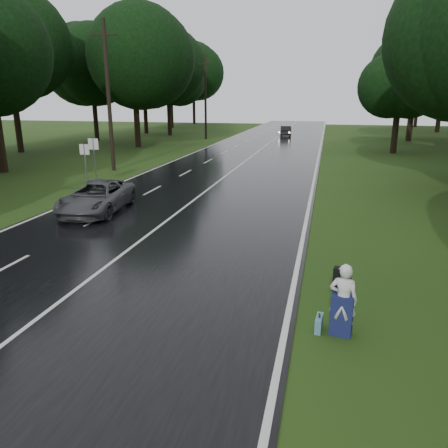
# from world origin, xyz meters

# --- Properties ---
(ground) EXTENTS (160.00, 160.00, 0.00)m
(ground) POSITION_xyz_m (0.00, 0.00, 0.00)
(ground) COLOR #264213
(ground) RESTS_ON ground
(road) EXTENTS (12.00, 140.00, 0.04)m
(road) POSITION_xyz_m (0.00, 20.00, 0.02)
(road) COLOR black
(road) RESTS_ON ground
(lane_center) EXTENTS (0.12, 140.00, 0.01)m
(lane_center) POSITION_xyz_m (0.00, 20.00, 0.04)
(lane_center) COLOR silver
(lane_center) RESTS_ON road
(grey_car) EXTENTS (2.83, 5.21, 1.39)m
(grey_car) POSITION_xyz_m (-3.63, 9.01, 0.73)
(grey_car) COLOR #47494C
(grey_car) RESTS_ON road
(far_car) EXTENTS (1.83, 4.16, 1.33)m
(far_car) POSITION_xyz_m (0.90, 51.65, 0.70)
(far_car) COLOR black
(far_car) RESTS_ON road
(hitchhiker) EXTENTS (0.68, 0.63, 1.69)m
(hitchhiker) POSITION_xyz_m (7.01, 0.59, 0.78)
(hitchhiker) COLOR silver
(hitchhiker) RESTS_ON ground
(suitcase) EXTENTS (0.19, 0.50, 0.35)m
(suitcase) POSITION_xyz_m (6.54, 0.63, 0.17)
(suitcase) COLOR teal
(suitcase) RESTS_ON ground
(utility_pole_mid) EXTENTS (1.80, 0.28, 10.11)m
(utility_pole_mid) POSITION_xyz_m (-8.50, 20.13, 0.00)
(utility_pole_mid) COLOR black
(utility_pole_mid) RESTS_ON ground
(utility_pole_far) EXTENTS (1.80, 0.28, 10.00)m
(utility_pole_far) POSITION_xyz_m (-8.50, 45.08, 0.00)
(utility_pole_far) COLOR black
(utility_pole_far) RESTS_ON ground
(road_sign_a) EXTENTS (0.60, 0.10, 2.50)m
(road_sign_a) POSITION_xyz_m (-7.20, 14.26, 0.00)
(road_sign_a) COLOR white
(road_sign_a) RESTS_ON ground
(road_sign_b) EXTENTS (0.66, 0.10, 2.73)m
(road_sign_b) POSITION_xyz_m (-7.20, 15.31, 0.00)
(road_sign_b) COLOR white
(road_sign_b) RESTS_ON ground
(tree_left_d) EXTENTS (9.22, 9.22, 14.40)m
(tree_left_d) POSITION_xyz_m (-15.74, 17.64, 0.00)
(tree_left_d) COLOR black
(tree_left_d) RESTS_ON ground
(tree_left_e) EXTENTS (9.80, 9.80, 15.31)m
(tree_left_e) POSITION_xyz_m (-13.06, 34.65, 0.00)
(tree_left_e) COLOR black
(tree_left_e) RESTS_ON ground
(tree_left_f) EXTENTS (10.34, 10.34, 16.15)m
(tree_left_f) POSITION_xyz_m (-14.99, 49.67, 0.00)
(tree_left_f) COLOR black
(tree_left_f) RESTS_ON ground
(tree_right_e) EXTENTS (7.38, 7.38, 11.53)m
(tree_right_e) POSITION_xyz_m (12.61, 35.48, 0.00)
(tree_right_e) COLOR black
(tree_right_e) RESTS_ON ground
(tree_right_f) EXTENTS (9.17, 9.17, 14.33)m
(tree_right_f) POSITION_xyz_m (16.05, 48.57, 0.00)
(tree_right_f) COLOR black
(tree_right_f) RESTS_ON ground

